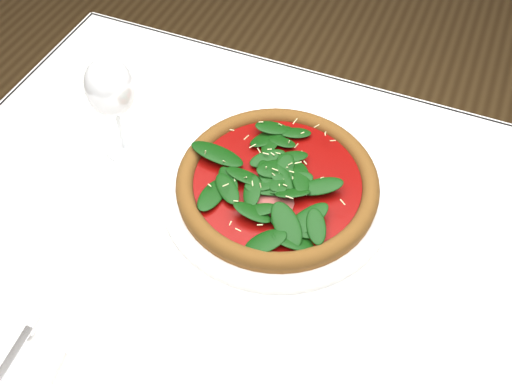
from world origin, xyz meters
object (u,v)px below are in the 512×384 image
at_px(plate, 277,189).
at_px(wine_glass, 110,90).
at_px(pizza, 277,180).
at_px(napkin, 11,362).

height_order(plate, wine_glass, wine_glass).
relative_size(pizza, napkin, 3.25).
bearing_deg(pizza, napkin, -118.16).
bearing_deg(wine_glass, plate, 2.42).
relative_size(plate, napkin, 2.92).
relative_size(plate, pizza, 0.90).
xyz_separation_m(pizza, wine_glass, (-0.29, -0.01, 0.11)).
distance_m(plate, pizza, 0.02).
height_order(plate, pizza, pizza).
distance_m(plate, wine_glass, 0.32).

